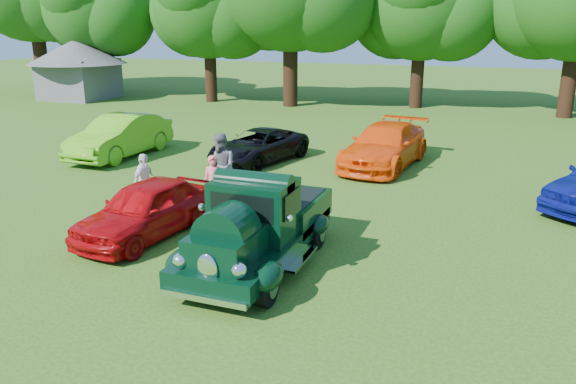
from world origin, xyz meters
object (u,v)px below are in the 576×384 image
(red_convertible, at_px, (146,209))
(back_car_black, at_px, (259,146))
(spectator_grey, at_px, (221,167))
(hero_pickup, at_px, (259,227))
(gazebo, at_px, (78,62))
(back_car_lime, at_px, (120,136))
(back_car_orange, at_px, (385,146))
(spectator_white, at_px, (144,181))
(spectator_pink, at_px, (214,183))

(red_convertible, xyz_separation_m, back_car_black, (-0.51, 7.83, -0.09))
(red_convertible, bearing_deg, spectator_grey, 90.36)
(back_car_black, distance_m, spectator_grey, 4.69)
(hero_pickup, bearing_deg, gazebo, 137.09)
(back_car_lime, height_order, back_car_orange, back_car_lime)
(red_convertible, relative_size, back_car_lime, 0.83)
(red_convertible, height_order, spectator_grey, spectator_grey)
(spectator_white, height_order, gazebo, gazebo)
(spectator_pink, xyz_separation_m, spectator_white, (-1.92, -0.43, -0.01))
(hero_pickup, bearing_deg, spectator_grey, 126.85)
(hero_pickup, xyz_separation_m, gazebo, (-22.12, 20.56, 1.57))
(red_convertible, height_order, back_car_black, red_convertible)
(back_car_black, bearing_deg, gazebo, 161.27)
(spectator_pink, distance_m, spectator_grey, 1.02)
(red_convertible, distance_m, spectator_grey, 3.27)
(spectator_pink, relative_size, spectator_grey, 0.79)
(back_car_lime, relative_size, back_car_black, 1.12)
(spectator_white, bearing_deg, back_car_black, -7.79)
(red_convertible, bearing_deg, spectator_pink, 81.46)
(back_car_black, xyz_separation_m, spectator_pink, (1.12, -5.56, 0.17))
(hero_pickup, xyz_separation_m, back_car_orange, (0.76, 9.39, -0.08))
(back_car_black, height_order, spectator_pink, spectator_pink)
(hero_pickup, distance_m, spectator_white, 5.11)
(back_car_lime, relative_size, spectator_pink, 3.13)
(back_car_lime, relative_size, gazebo, 0.75)
(spectator_white, bearing_deg, spectator_grey, -50.00)
(back_car_lime, height_order, spectator_pink, back_car_lime)
(back_car_black, relative_size, gazebo, 0.67)
(back_car_orange, distance_m, spectator_white, 8.74)
(hero_pickup, xyz_separation_m, back_car_black, (-3.70, 8.40, -0.24))
(spectator_white, bearing_deg, hero_pickup, -118.28)
(back_car_lime, distance_m, spectator_grey, 7.05)
(spectator_grey, bearing_deg, back_car_black, 141.21)
(spectator_grey, relative_size, spectator_white, 1.27)
(back_car_orange, xyz_separation_m, gazebo, (-22.87, 11.17, 1.66))
(back_car_black, relative_size, spectator_grey, 2.21)
(red_convertible, bearing_deg, gazebo, 139.73)
(spectator_pink, relative_size, gazebo, 0.24)
(back_car_lime, xyz_separation_m, spectator_pink, (6.37, -4.47, -0.02))
(back_car_orange, height_order, spectator_grey, spectator_grey)
(red_convertible, xyz_separation_m, gazebo, (-18.93, 19.99, 1.72))
(back_car_lime, distance_m, spectator_white, 6.62)
(red_convertible, relative_size, spectator_grey, 2.06)
(back_car_lime, height_order, spectator_grey, spectator_grey)
(hero_pickup, height_order, spectator_pink, hero_pickup)
(back_car_black, bearing_deg, back_car_lime, -153.56)
(spectator_grey, bearing_deg, back_car_orange, 97.81)
(gazebo, bearing_deg, back_car_black, -33.43)
(hero_pickup, bearing_deg, back_car_black, 113.78)
(back_car_orange, xyz_separation_m, spectator_pink, (-3.35, -6.54, 0.02))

